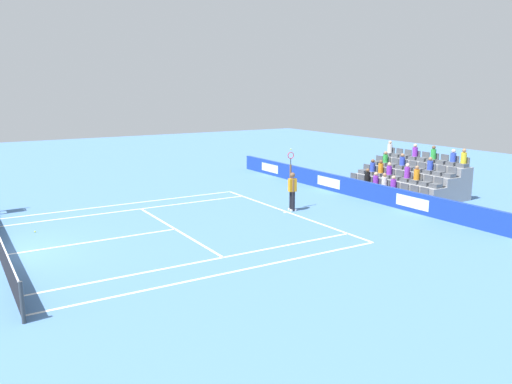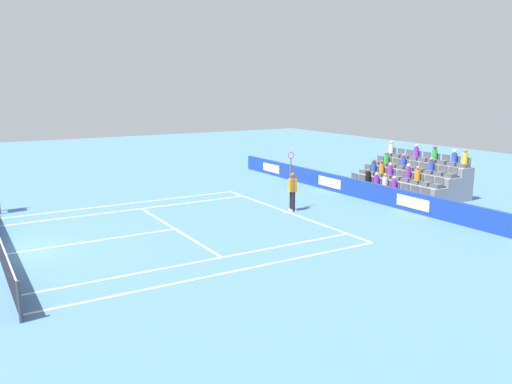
{
  "view_description": "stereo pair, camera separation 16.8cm",
  "coord_description": "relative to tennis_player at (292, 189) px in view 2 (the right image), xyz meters",
  "views": [
    {
      "loc": [
        -18.71,
        1.24,
        5.6
      ],
      "look_at": [
        0.08,
        -10.26,
        1.1
      ],
      "focal_mm": 36.12,
      "sensor_mm": 36.0,
      "label": 1
    },
    {
      "loc": [
        -18.79,
        1.1,
        5.6
      ],
      "look_at": [
        0.08,
        -10.26,
        1.1
      ],
      "focal_mm": 36.12,
      "sensor_mm": 36.0,
      "label": 2
    }
  ],
  "objects": [
    {
      "name": "stadium_stand",
      "position": [
        -0.15,
        -7.5,
        -0.29
      ],
      "size": [
        5.58,
        3.8,
        2.62
      ],
      "color": "gray",
      "rests_on": "ground"
    },
    {
      "name": "line_doubles_sideline_left",
      "position": [
        5.33,
        6.31,
        -0.99
      ],
      "size": [
        0.1,
        11.89,
        0.01
      ],
      "primitive_type": "cube",
      "color": "white",
      "rests_on": "ground"
    },
    {
      "name": "line_singles_sideline_left",
      "position": [
        3.96,
        6.31,
        -0.99
      ],
      "size": [
        0.1,
        11.89,
        0.01
      ],
      "primitive_type": "cube",
      "color": "white",
      "rests_on": "ground"
    },
    {
      "name": "sponsor_barrier",
      "position": [
        -0.16,
        -4.56,
        -0.53
      ],
      "size": [
        23.75,
        0.22,
        0.92
      ],
      "color": "#193899",
      "rests_on": "ground"
    },
    {
      "name": "line_centre_service",
      "position": [
        -0.16,
        9.06,
        -0.99
      ],
      "size": [
        0.1,
        6.4,
        0.01
      ],
      "primitive_type": "cube",
      "color": "white",
      "rests_on": "ground"
    },
    {
      "name": "line_centre_mark",
      "position": [
        -0.16,
        0.47,
        -0.99
      ],
      "size": [
        0.1,
        0.2,
        0.01
      ],
      "primitive_type": "cube",
      "color": "white",
      "rests_on": "ground"
    },
    {
      "name": "line_baseline",
      "position": [
        -0.16,
        0.37,
        -0.99
      ],
      "size": [
        10.97,
        0.1,
        0.01
      ],
      "primitive_type": "cube",
      "color": "white",
      "rests_on": "ground"
    },
    {
      "name": "tennis_player",
      "position": [
        0.0,
        0.0,
        0.0
      ],
      "size": [
        0.51,
        0.4,
        2.85
      ],
      "color": "black",
      "rests_on": "ground"
    },
    {
      "name": "line_doubles_sideline_right",
      "position": [
        -5.64,
        6.31,
        -0.99
      ],
      "size": [
        0.1,
        11.89,
        0.01
      ],
      "primitive_type": "cube",
      "color": "white",
      "rests_on": "ground"
    },
    {
      "name": "loose_tennis_ball",
      "position": [
        2.25,
        10.75,
        -0.96
      ],
      "size": [
        0.07,
        0.07,
        0.07
      ],
      "primitive_type": "sphere",
      "color": "#D1E533",
      "rests_on": "ground"
    },
    {
      "name": "line_service",
      "position": [
        -0.16,
        5.86,
        -0.99
      ],
      "size": [
        8.23,
        0.1,
        0.01
      ],
      "primitive_type": "cube",
      "color": "white",
      "rests_on": "ground"
    },
    {
      "name": "line_singles_sideline_right",
      "position": [
        -4.27,
        6.31,
        -0.99
      ],
      "size": [
        0.1,
        11.89,
        0.01
      ],
      "primitive_type": "cube",
      "color": "white",
      "rests_on": "ground"
    }
  ]
}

